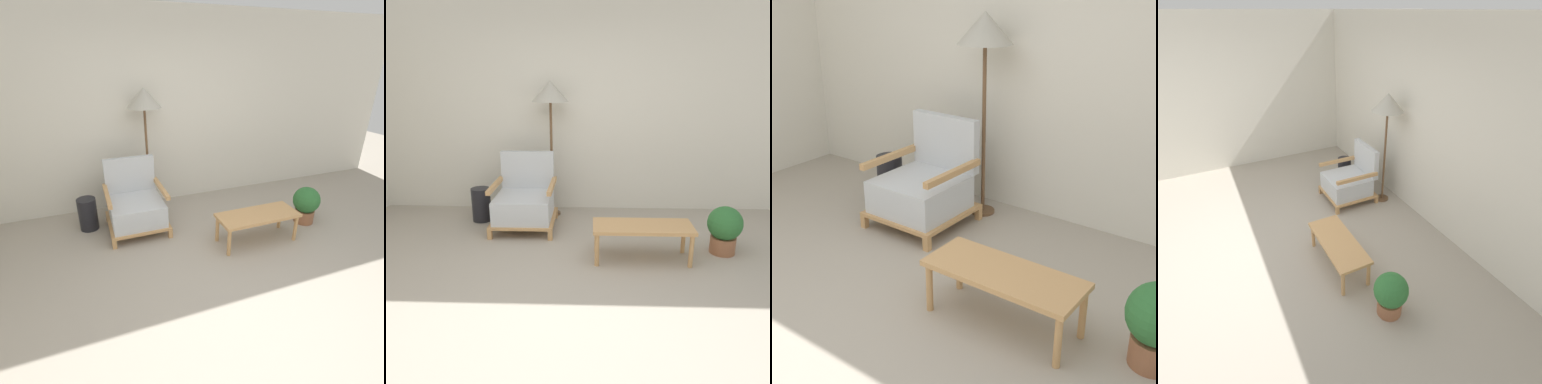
# 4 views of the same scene
# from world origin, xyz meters

# --- Properties ---
(ground_plane) EXTENTS (14.00, 14.00, 0.00)m
(ground_plane) POSITION_xyz_m (0.00, 0.00, 0.00)
(ground_plane) COLOR #A89E8E
(wall_back) EXTENTS (8.00, 0.06, 2.70)m
(wall_back) POSITION_xyz_m (0.00, 2.48, 1.35)
(wall_back) COLOR silver
(wall_back) RESTS_ON ground_plane
(wall_left) EXTENTS (0.06, 8.00, 2.70)m
(wall_left) POSITION_xyz_m (-2.78, 0.50, 1.35)
(wall_left) COLOR silver
(wall_left) RESTS_ON ground_plane
(armchair) EXTENTS (0.73, 0.75, 0.88)m
(armchair) POSITION_xyz_m (-0.66, 1.71, 0.32)
(armchair) COLOR tan
(armchair) RESTS_ON ground_plane
(floor_lamp) EXTENTS (0.45, 0.45, 1.72)m
(floor_lamp) POSITION_xyz_m (-0.37, 2.17, 1.54)
(floor_lamp) COLOR brown
(floor_lamp) RESTS_ON ground_plane
(coffee_table) EXTENTS (0.98, 0.40, 0.37)m
(coffee_table) POSITION_xyz_m (0.65, 0.90, 0.32)
(coffee_table) COLOR tan
(coffee_table) RESTS_ON ground_plane
(vase) EXTENTS (0.24, 0.24, 0.43)m
(vase) POSITION_xyz_m (-1.25, 1.91, 0.21)
(vase) COLOR black
(vase) RESTS_ON ground_plane
(potted_plant) EXTENTS (0.35, 0.35, 0.50)m
(potted_plant) POSITION_xyz_m (1.51, 1.07, 0.28)
(potted_plant) COLOR #935B3D
(potted_plant) RESTS_ON ground_plane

